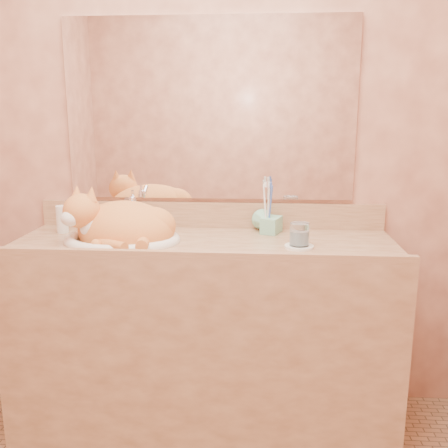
# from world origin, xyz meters

# --- Properties ---
(wall_back) EXTENTS (2.40, 0.02, 2.50)m
(wall_back) POSITION_xyz_m (0.00, 1.00, 1.25)
(wall_back) COLOR #975844
(wall_back) RESTS_ON ground
(vanity_counter) EXTENTS (1.60, 0.55, 0.85)m
(vanity_counter) POSITION_xyz_m (0.00, 0.72, 0.42)
(vanity_counter) COLOR brown
(vanity_counter) RESTS_ON floor
(mirror) EXTENTS (1.30, 0.02, 0.80)m
(mirror) POSITION_xyz_m (0.00, 0.99, 1.39)
(mirror) COLOR white
(mirror) RESTS_ON wall_back
(sink_basin) EXTENTS (0.49, 0.41, 0.15)m
(sink_basin) POSITION_xyz_m (-0.34, 0.70, 0.92)
(sink_basin) COLOR white
(sink_basin) RESTS_ON vanity_counter
(faucet) EXTENTS (0.07, 0.13, 0.17)m
(faucet) POSITION_xyz_m (-0.34, 0.89, 0.94)
(faucet) COLOR white
(faucet) RESTS_ON vanity_counter
(cat) EXTENTS (0.54, 0.50, 0.24)m
(cat) POSITION_xyz_m (-0.36, 0.71, 0.93)
(cat) COLOR #CD6C2F
(cat) RESTS_ON sink_basin
(soap_dispenser) EXTENTS (0.09, 0.10, 0.16)m
(soap_dispenser) POSITION_xyz_m (0.27, 0.85, 0.93)
(soap_dispenser) COLOR #7EC9A8
(soap_dispenser) RESTS_ON vanity_counter
(toothbrush_cup) EXTENTS (0.12, 0.12, 0.09)m
(toothbrush_cup) POSITION_xyz_m (0.27, 0.88, 0.89)
(toothbrush_cup) COLOR #7EC9A8
(toothbrush_cup) RESTS_ON vanity_counter
(toothbrushes) EXTENTS (0.04, 0.04, 0.24)m
(toothbrushes) POSITION_xyz_m (0.27, 0.88, 0.99)
(toothbrushes) COLOR white
(toothbrushes) RESTS_ON toothbrush_cup
(saucer) EXTENTS (0.12, 0.12, 0.01)m
(saucer) POSITION_xyz_m (0.39, 0.65, 0.85)
(saucer) COLOR white
(saucer) RESTS_ON vanity_counter
(water_glass) EXTENTS (0.08, 0.08, 0.09)m
(water_glass) POSITION_xyz_m (0.39, 0.65, 0.91)
(water_glass) COLOR white
(water_glass) RESTS_ON saucer
(lotion_bottle) EXTENTS (0.05, 0.05, 0.12)m
(lotion_bottle) POSITION_xyz_m (-0.65, 0.84, 0.91)
(lotion_bottle) COLOR white
(lotion_bottle) RESTS_ON vanity_counter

